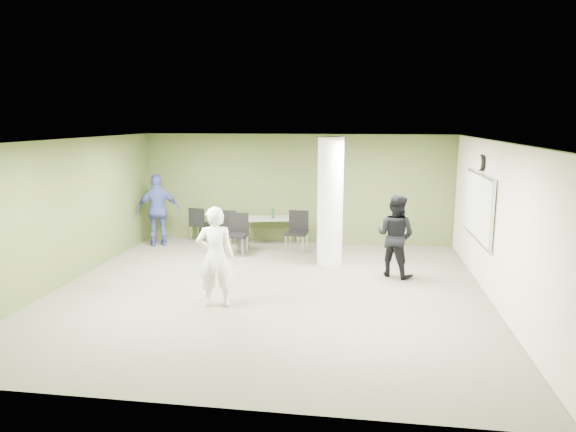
% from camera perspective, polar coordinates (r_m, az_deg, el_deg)
% --- Properties ---
extents(floor, '(8.00, 8.00, 0.00)m').
position_cam_1_polar(floor, '(9.74, -2.11, -8.28)').
color(floor, '#545543').
rests_on(floor, ground).
extents(ceiling, '(8.00, 8.00, 0.00)m').
position_cam_1_polar(ceiling, '(9.22, -2.23, 8.40)').
color(ceiling, white).
rests_on(ceiling, wall_back).
extents(wall_back, '(8.00, 2.80, 0.02)m').
position_cam_1_polar(wall_back, '(13.29, 0.94, 3.06)').
color(wall_back, '#515929').
rests_on(wall_back, floor).
extents(wall_left, '(0.02, 8.00, 2.80)m').
position_cam_1_polar(wall_left, '(10.83, -23.46, 0.41)').
color(wall_left, '#515929').
rests_on(wall_left, floor).
extents(wall_right_cream, '(0.02, 8.00, 2.80)m').
position_cam_1_polar(wall_right_cream, '(9.52, 22.24, -0.81)').
color(wall_right_cream, beige).
rests_on(wall_right_cream, floor).
extents(column, '(0.56, 0.56, 2.80)m').
position_cam_1_polar(column, '(11.22, 4.71, 1.60)').
color(column, silver).
rests_on(column, floor).
extents(whiteboard, '(0.05, 2.30, 1.30)m').
position_cam_1_polar(whiteboard, '(10.64, 20.35, 1.01)').
color(whiteboard, silver).
rests_on(whiteboard, wall_right_cream).
extents(wall_clock, '(0.06, 0.32, 0.32)m').
position_cam_1_polar(wall_clock, '(10.54, 20.66, 5.56)').
color(wall_clock, black).
rests_on(wall_clock, wall_right_cream).
extents(folding_table, '(1.59, 0.93, 0.96)m').
position_cam_1_polar(folding_table, '(13.05, -1.81, -0.40)').
color(folding_table, gray).
rests_on(folding_table, floor).
extents(wastebasket, '(0.28, 0.28, 0.32)m').
position_cam_1_polar(wastebasket, '(12.51, -5.00, -3.25)').
color(wastebasket, '#4C4C4C').
rests_on(wastebasket, floor).
extents(chair_back_left, '(0.54, 0.54, 0.92)m').
position_cam_1_polar(chair_back_left, '(13.56, -9.86, -0.65)').
color(chair_back_left, black).
rests_on(chair_back_left, floor).
extents(chair_back_right, '(0.48, 0.48, 0.93)m').
position_cam_1_polar(chair_back_right, '(13.07, -6.60, -0.95)').
color(chair_back_right, black).
rests_on(chair_back_right, floor).
extents(chair_table_left, '(0.51, 0.51, 0.98)m').
position_cam_1_polar(chair_table_left, '(12.22, -5.64, -1.61)').
color(chair_table_left, black).
rests_on(chair_table_left, floor).
extents(chair_table_right, '(0.56, 0.56, 1.01)m').
position_cam_1_polar(chair_table_right, '(12.32, 1.05, -1.37)').
color(chair_table_right, black).
rests_on(chair_table_right, floor).
extents(woman_white, '(0.71, 0.55, 1.74)m').
position_cam_1_polar(woman_white, '(8.82, -8.07, -4.51)').
color(woman_white, white).
rests_on(woman_white, floor).
extents(man_black, '(1.03, 0.96, 1.68)m').
position_cam_1_polar(man_black, '(10.65, 11.85, -2.16)').
color(man_black, black).
rests_on(man_black, floor).
extents(man_blue, '(1.16, 0.85, 1.82)m').
position_cam_1_polar(man_blue, '(13.34, -14.24, 0.64)').
color(man_blue, '#3B4794').
rests_on(man_blue, floor).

